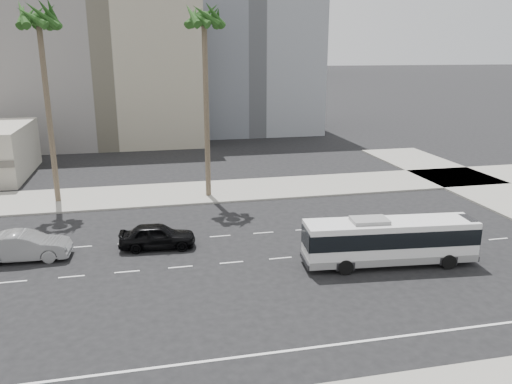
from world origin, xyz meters
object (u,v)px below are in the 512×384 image
object	(u,v)px
city_bus	(390,240)
car_b	(25,246)
car_a	(157,236)
palm_near	(204,23)
palm_mid	(39,24)

from	to	relation	value
city_bus	car_b	xyz separation A→B (m)	(-20.92, 5.25, -0.65)
car_a	car_b	bearing A→B (deg)	96.16
car_b	palm_near	size ratio (longest dim) A/B	0.33
palm_near	car_b	bearing A→B (deg)	-138.26
city_bus	car_b	distance (m)	21.58
palm_near	car_a	bearing A→B (deg)	-113.04
palm_near	palm_mid	bearing A→B (deg)	175.36
car_a	car_b	size ratio (longest dim) A/B	0.91
car_b	palm_near	bearing A→B (deg)	-45.73
city_bus	palm_near	distance (m)	22.34
palm_near	palm_mid	distance (m)	12.36
city_bus	car_a	world-z (taller)	city_bus
city_bus	palm_near	xyz separation A→B (m)	(-8.51, 16.33, 12.65)
city_bus	palm_mid	bearing A→B (deg)	145.40
car_a	palm_mid	bearing A→B (deg)	37.63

